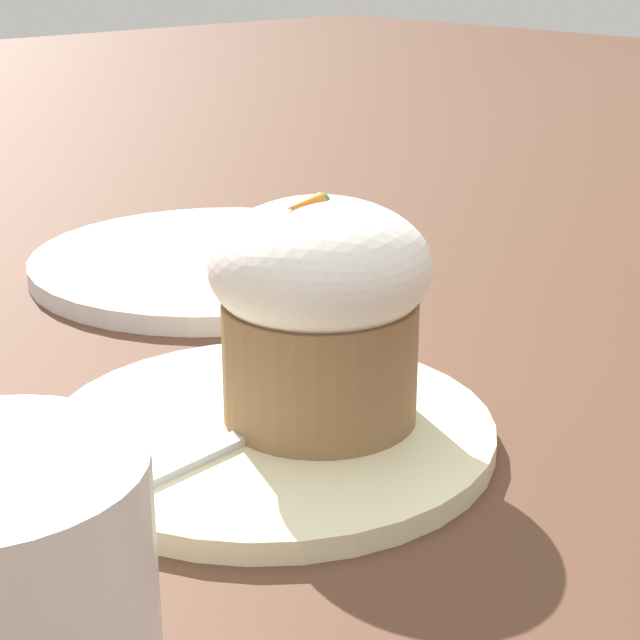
{
  "coord_description": "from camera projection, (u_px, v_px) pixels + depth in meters",
  "views": [
    {
      "loc": [
        0.31,
        0.37,
        0.24
      ],
      "look_at": [
        -0.02,
        0.01,
        0.06
      ],
      "focal_mm": 60.0,
      "sensor_mm": 36.0,
      "label": 1
    }
  ],
  "objects": [
    {
      "name": "side_plate",
      "position": [
        219.0,
        262.0,
        0.8
      ],
      "size": [
        0.28,
        0.28,
        0.01
      ],
      "color": "white",
      "rests_on": "ground_plane"
    },
    {
      "name": "spoon",
      "position": [
        264.0,
        425.0,
        0.52
      ],
      "size": [
        0.11,
        0.04,
        0.01
      ],
      "color": "silver",
      "rests_on": "dessert_plate"
    },
    {
      "name": "ground_plane",
      "position": [
        271.0,
        442.0,
        0.53
      ],
      "size": [
        4.0,
        4.0,
        0.0
      ],
      "primitive_type": "plane",
      "color": "#513323"
    },
    {
      "name": "carrot_cake",
      "position": [
        320.0,
        307.0,
        0.52
      ],
      "size": [
        0.11,
        0.11,
        0.11
      ],
      "color": "olive",
      "rests_on": "dessert_plate"
    },
    {
      "name": "dessert_plate",
      "position": [
        271.0,
        432.0,
        0.53
      ],
      "size": [
        0.22,
        0.22,
        0.01
      ],
      "color": "beige",
      "rests_on": "ground_plane"
    }
  ]
}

